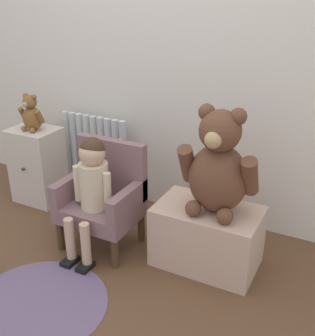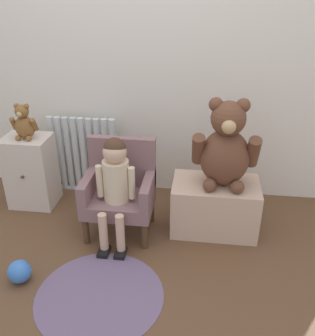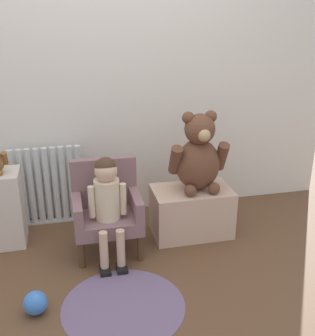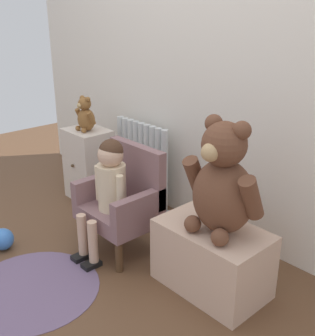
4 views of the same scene
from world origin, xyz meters
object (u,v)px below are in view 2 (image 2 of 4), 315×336
(small_dresser, at_px, (31,171))
(toy_ball, at_px, (19,271))
(child_armchair, at_px, (120,189))
(small_teddy_bear, at_px, (24,123))
(large_teddy_bear, at_px, (226,148))
(low_bench, at_px, (214,206))
(floor_rug, at_px, (100,295))
(child_figure, at_px, (115,177))
(radiator, at_px, (84,156))

(small_dresser, bearing_deg, toy_ball, -72.35)
(child_armchair, distance_m, small_teddy_bear, 0.84)
(large_teddy_bear, bearing_deg, low_bench, -176.81)
(floor_rug, bearing_deg, low_bench, 49.05)
(small_dresser, relative_size, child_figure, 0.77)
(small_dresser, bearing_deg, low_bench, -6.66)
(small_dresser, bearing_deg, radiator, 36.05)
(radiator, xyz_separation_m, large_teddy_bear, (1.09, -0.41, 0.31))
(low_bench, height_order, floor_rug, low_bench)
(radiator, bearing_deg, large_teddy_bear, -20.47)
(large_teddy_bear, relative_size, toy_ball, 4.31)
(small_dresser, distance_m, toy_ball, 0.90)
(small_dresser, xyz_separation_m, low_bench, (1.39, -0.16, -0.10))
(radiator, height_order, child_armchair, child_armchair)
(floor_rug, bearing_deg, child_figure, 91.25)
(small_dresser, bearing_deg, child_armchair, -18.05)
(radiator, distance_m, small_dresser, 0.42)
(child_armchair, height_order, floor_rug, child_armchair)
(child_armchair, distance_m, low_bench, 0.67)
(radiator, xyz_separation_m, small_teddy_bear, (-0.32, -0.26, 0.36))
(low_bench, distance_m, floor_rug, 0.98)
(low_bench, distance_m, small_teddy_bear, 1.47)
(child_figure, bearing_deg, radiator, 124.15)
(child_figure, height_order, low_bench, child_figure)
(radiator, relative_size, toy_ball, 4.63)
(radiator, distance_m, toy_ball, 1.11)
(child_figure, height_order, large_teddy_bear, large_teddy_bear)
(child_armchair, bearing_deg, child_figure, -90.00)
(child_figure, xyz_separation_m, floor_rug, (0.01, -0.54, -0.47))
(small_dresser, relative_size, child_armchair, 0.86)
(radiator, height_order, small_teddy_bear, small_teddy_bear)
(small_teddy_bear, xyz_separation_m, floor_rug, (0.74, -0.88, -0.67))
(child_armchair, xyz_separation_m, low_bench, (0.65, 0.08, -0.14))
(small_dresser, height_order, small_teddy_bear, small_teddy_bear)
(large_teddy_bear, bearing_deg, floor_rug, -132.63)
(child_armchair, relative_size, toy_ball, 4.76)
(large_teddy_bear, relative_size, small_teddy_bear, 2.28)
(child_armchair, xyz_separation_m, floor_rug, (0.01, -0.65, -0.32))
(low_bench, height_order, small_teddy_bear, small_teddy_bear)
(small_dresser, height_order, child_figure, child_figure)
(small_teddy_bear, bearing_deg, radiator, 38.83)
(child_figure, height_order, small_teddy_bear, small_teddy_bear)
(large_teddy_bear, bearing_deg, toy_ball, -150.00)
(radiator, height_order, floor_rug, radiator)
(small_dresser, distance_m, low_bench, 1.40)
(small_dresser, height_order, floor_rug, small_dresser)
(child_figure, bearing_deg, child_armchair, 90.00)
(large_teddy_bear, height_order, toy_ball, large_teddy_bear)
(radiator, bearing_deg, child_armchair, -50.38)
(low_bench, relative_size, toy_ball, 4.28)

